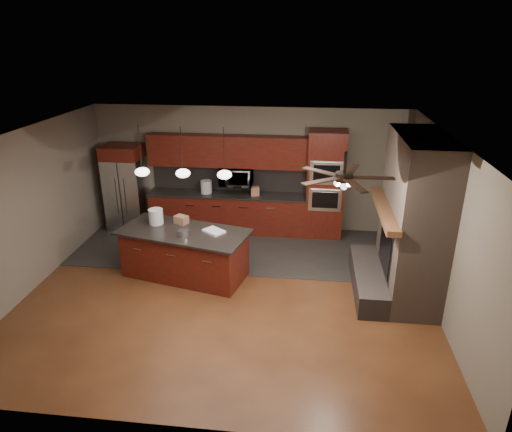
# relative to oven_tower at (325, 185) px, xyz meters

# --- Properties ---
(ground) EXTENTS (7.00, 7.00, 0.00)m
(ground) POSITION_rel_oven_tower_xyz_m (-1.70, -2.69, -1.19)
(ground) COLOR brown
(ground) RESTS_ON ground
(ceiling) EXTENTS (7.00, 6.00, 0.02)m
(ceiling) POSITION_rel_oven_tower_xyz_m (-1.70, -2.69, 1.61)
(ceiling) COLOR white
(ceiling) RESTS_ON back_wall
(back_wall) EXTENTS (7.00, 0.02, 2.80)m
(back_wall) POSITION_rel_oven_tower_xyz_m (-1.70, 0.31, 0.21)
(back_wall) COLOR #726B5B
(back_wall) RESTS_ON ground
(right_wall) EXTENTS (0.02, 6.00, 2.80)m
(right_wall) POSITION_rel_oven_tower_xyz_m (1.80, -2.69, 0.21)
(right_wall) COLOR #726B5B
(right_wall) RESTS_ON ground
(left_wall) EXTENTS (0.02, 6.00, 2.80)m
(left_wall) POSITION_rel_oven_tower_xyz_m (-5.20, -2.69, 0.21)
(left_wall) COLOR #726B5B
(left_wall) RESTS_ON ground
(slate_tile_patch) EXTENTS (7.00, 2.40, 0.01)m
(slate_tile_patch) POSITION_rel_oven_tower_xyz_m (-1.70, -0.89, -1.19)
(slate_tile_patch) COLOR #2E2C29
(slate_tile_patch) RESTS_ON ground
(fireplace_column) EXTENTS (1.30, 2.10, 2.80)m
(fireplace_column) POSITION_rel_oven_tower_xyz_m (1.34, -2.29, 0.11)
(fireplace_column) COLOR #715D50
(fireplace_column) RESTS_ON ground
(back_cabinetry) EXTENTS (3.59, 0.64, 2.20)m
(back_cabinetry) POSITION_rel_oven_tower_xyz_m (-2.18, 0.05, -0.30)
(back_cabinetry) COLOR #5A2010
(back_cabinetry) RESTS_ON ground
(oven_tower) EXTENTS (0.80, 0.63, 2.38)m
(oven_tower) POSITION_rel_oven_tower_xyz_m (0.00, 0.00, 0.00)
(oven_tower) COLOR #5A2010
(oven_tower) RESTS_ON ground
(microwave) EXTENTS (0.73, 0.41, 0.50)m
(microwave) POSITION_rel_oven_tower_xyz_m (-1.98, 0.06, 0.11)
(microwave) COLOR silver
(microwave) RESTS_ON back_cabinetry
(refrigerator) EXTENTS (0.83, 0.75, 1.97)m
(refrigerator) POSITION_rel_oven_tower_xyz_m (-4.52, -0.07, -0.21)
(refrigerator) COLOR silver
(refrigerator) RESTS_ON ground
(kitchen_island) EXTENTS (2.55, 1.60, 0.92)m
(kitchen_island) POSITION_rel_oven_tower_xyz_m (-2.61, -2.18, -0.73)
(kitchen_island) COLOR #5A2010
(kitchen_island) RESTS_ON ground
(white_bucket) EXTENTS (0.37, 0.37, 0.29)m
(white_bucket) POSITION_rel_oven_tower_xyz_m (-3.20, -1.91, -0.13)
(white_bucket) COLOR silver
(white_bucket) RESTS_ON kitchen_island
(paint_can) EXTENTS (0.23, 0.23, 0.12)m
(paint_can) POSITION_rel_oven_tower_xyz_m (-2.54, -2.42, -0.21)
(paint_can) COLOR silver
(paint_can) RESTS_ON kitchen_island
(paint_tray) EXTENTS (0.45, 0.43, 0.04)m
(paint_tray) POSITION_rel_oven_tower_xyz_m (-2.04, -2.17, -0.25)
(paint_tray) COLOR white
(paint_tray) RESTS_ON kitchen_island
(cardboard_box) EXTENTS (0.29, 0.26, 0.15)m
(cardboard_box) POSITION_rel_oven_tower_xyz_m (-2.73, -1.84, -0.20)
(cardboard_box) COLOR #94684C
(cardboard_box) RESTS_ON kitchen_island
(counter_bucket) EXTENTS (0.28, 0.28, 0.29)m
(counter_bucket) POSITION_rel_oven_tower_xyz_m (-2.66, 0.01, -0.15)
(counter_bucket) COLOR silver
(counter_bucket) RESTS_ON back_cabinetry
(counter_box) EXTENTS (0.21, 0.18, 0.20)m
(counter_box) POSITION_rel_oven_tower_xyz_m (-1.54, -0.04, -0.19)
(counter_box) COLOR #A57655
(counter_box) RESTS_ON back_cabinetry
(pendant_left) EXTENTS (0.26, 0.26, 0.92)m
(pendant_left) POSITION_rel_oven_tower_xyz_m (-3.35, -1.99, 0.77)
(pendant_left) COLOR black
(pendant_left) RESTS_ON ceiling
(pendant_center) EXTENTS (0.26, 0.26, 0.92)m
(pendant_center) POSITION_rel_oven_tower_xyz_m (-2.60, -1.99, 0.77)
(pendant_center) COLOR black
(pendant_center) RESTS_ON ceiling
(pendant_right) EXTENTS (0.26, 0.26, 0.92)m
(pendant_right) POSITION_rel_oven_tower_xyz_m (-1.85, -1.99, 0.77)
(pendant_right) COLOR black
(pendant_right) RESTS_ON ceiling
(ceiling_fan) EXTENTS (1.27, 1.33, 0.41)m
(ceiling_fan) POSITION_rel_oven_tower_xyz_m (0.10, -3.49, 1.27)
(ceiling_fan) COLOR black
(ceiling_fan) RESTS_ON ceiling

